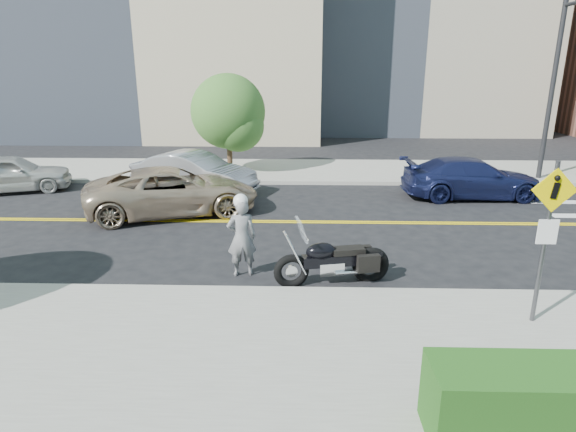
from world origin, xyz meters
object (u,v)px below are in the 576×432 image
Objects in this scene: suv at (173,191)px; parked_car_silver at (194,173)px; parked_car_white at (10,173)px; motorcycle at (333,251)px; parked_car_blue at (472,178)px; pedestrian_sign at (548,228)px; motorcyclist at (242,235)px.

parked_car_silver is (0.12, 2.68, 0.02)m from suv.
suv is 1.28× the size of parked_car_white.
motorcycle reaches higher than parked_car_blue.
motorcycle is at bearing 152.70° from pedestrian_sign.
parked_car_white is 17.58m from parked_car_blue.
motorcycle is at bearing 158.43° from motorcyclist.
parked_car_white is (-12.00, 7.97, -0.04)m from motorcycle.
parked_car_blue is (10.41, -0.30, -0.05)m from parked_car_silver.
motorcyclist is 2.12m from motorcycle.
motorcycle is at bearing -143.45° from parked_car_white.
parked_car_blue is (5.58, 7.65, -0.04)m from motorcycle.
motorcyclist is at bearing -168.16° from suv.
motorcycle reaches higher than parked_car_white.
motorcyclist is 10.56m from parked_car_blue.
suv is at bearing -70.57° from motorcyclist.
motorcyclist is 8.05m from parked_car_silver.
motorcycle is 0.59× the size of parked_car_white.
motorcyclist is (-5.68, 2.24, -0.99)m from pedestrian_sign.
pedestrian_sign is at bearing -39.43° from motorcycle.
pedestrian_sign is at bearing -142.07° from parked_car_white.
suv is at bearing 100.06° from parked_car_blue.
pedestrian_sign is 0.54× the size of suv.
motorcycle is (-3.60, 1.86, -1.18)m from pedestrian_sign.
motorcyclist is at bearing -147.26° from parked_car_white.
pedestrian_sign is 0.70× the size of parked_car_white.
suv reaches higher than parked_car_blue.
parked_car_white is (-15.59, 9.83, -1.23)m from pedestrian_sign.
pedestrian_sign reaches higher than suv.
parked_car_white is at bearing 109.63° from parked_car_silver.
suv is (-2.87, 4.88, -0.21)m from motorcyclist.
pedestrian_sign is at bearing -119.53° from parked_car_silver.
motorcyclist reaches higher than suv.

